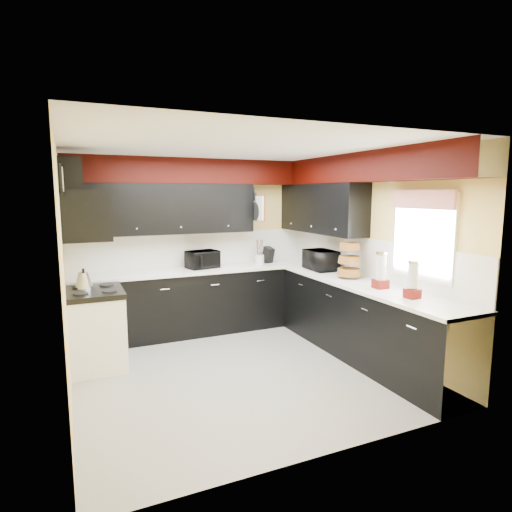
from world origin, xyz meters
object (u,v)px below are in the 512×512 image
Objects in this scene: knife_block at (268,255)px; kettle at (84,280)px; toaster_oven at (203,259)px; utensil_crock at (260,259)px; microwave at (321,260)px.

knife_block reaches higher than kettle.
knife_block is (1.07, 0.03, -0.00)m from toaster_oven.
utensil_crock is 0.18m from knife_block.
toaster_oven is at bearing 169.92° from knife_block.
kettle reaches higher than utensil_crock.
kettle is (-2.53, -0.59, -0.00)m from utensil_crock.
toaster_oven reaches higher than knife_block.
kettle is at bearing -171.75° from toaster_oven.
toaster_oven is 1.77× the size of knife_block.
knife_block is at bearing -10.61° from toaster_oven.
kettle is (-3.12, 0.22, -0.07)m from microwave.
kettle is (-2.70, -0.64, -0.05)m from knife_block.
toaster_oven is 0.90m from utensil_crock.
microwave is 3.53× the size of utensil_crock.
toaster_oven is 3.03× the size of utensil_crock.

